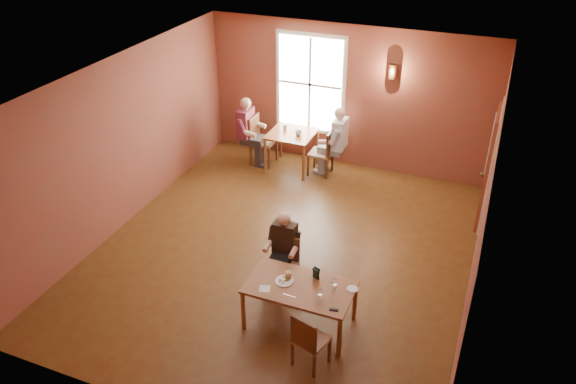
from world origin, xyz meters
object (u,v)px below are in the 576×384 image
at_px(main_table, 300,305).
at_px(chair_diner_main, 284,266).
at_px(diner_white, 322,143).
at_px(diner_main, 283,258).
at_px(chair_diner_maroon, 263,140).
at_px(chair_diner_white, 321,152).
at_px(chair_empty, 311,339).
at_px(diner_maroon, 262,132).
at_px(second_table, 292,151).

xyz_separation_m(main_table, chair_diner_main, (-0.50, 0.65, 0.08)).
height_order(main_table, diner_white, diner_white).
height_order(diner_main, chair_diner_maroon, diner_main).
bearing_deg(chair_diner_white, main_table, -164.84).
relative_size(diner_white, chair_diner_maroon, 1.34).
xyz_separation_m(chair_empty, diner_maroon, (-2.91, 5.00, 0.29)).
relative_size(diner_main, chair_diner_maroon, 1.10).
distance_m(diner_white, diner_maroon, 1.36).
relative_size(diner_main, second_table, 1.27).
bearing_deg(chair_empty, diner_maroon, 136.23).
bearing_deg(main_table, chair_diner_main, 127.57).
xyz_separation_m(diner_main, chair_diner_maroon, (-1.98, 3.75, -0.05)).
relative_size(second_table, diner_white, 0.65).
relative_size(main_table, diner_white, 1.02).
xyz_separation_m(chair_diner_white, diner_white, (0.03, 0.00, 0.22)).
relative_size(chair_empty, chair_diner_maroon, 0.81).
distance_m(main_table, chair_diner_main, 0.82).
height_order(chair_diner_white, chair_diner_maroon, chair_diner_maroon).
bearing_deg(second_table, chair_diner_white, 0.00).
bearing_deg(diner_white, diner_maroon, 90.00).
distance_m(diner_main, second_table, 3.99).
relative_size(chair_diner_main, chair_diner_white, 0.85).
bearing_deg(diner_white, chair_diner_white, 90.00).
bearing_deg(chair_empty, chair_diner_main, 141.05).
height_order(chair_diner_main, diner_main, diner_main).
xyz_separation_m(diner_main, chair_diner_white, (-0.68, 3.75, -0.09)).
height_order(diner_white, chair_diner_maroon, diner_white).
bearing_deg(diner_main, chair_empty, 125.67).
xyz_separation_m(diner_main, chair_empty, (0.90, -1.25, -0.16)).
height_order(diner_white, diner_maroon, diner_white).
bearing_deg(diner_maroon, chair_empty, 30.20).
height_order(chair_diner_main, diner_maroon, diner_maroon).
bearing_deg(second_table, chair_diner_maroon, 180.00).
distance_m(chair_empty, diner_maroon, 5.79).
distance_m(diner_main, diner_white, 3.81).
distance_m(chair_empty, diner_white, 5.24).
xyz_separation_m(second_table, chair_diner_white, (0.65, 0.00, 0.09)).
bearing_deg(chair_empty, second_table, 130.06).
relative_size(main_table, chair_empty, 1.70).
bearing_deg(main_table, diner_white, 104.79).
xyz_separation_m(second_table, diner_maroon, (-0.68, 0.00, 0.31)).
bearing_deg(chair_diner_white, diner_main, -169.67).
bearing_deg(chair_diner_white, second_table, 90.00).
relative_size(chair_diner_white, diner_maroon, 0.69).
bearing_deg(chair_diner_main, diner_maroon, -61.58).
bearing_deg(chair_diner_white, chair_diner_maroon, 90.00).
height_order(chair_diner_white, diner_maroon, diner_maroon).
bearing_deg(chair_empty, main_table, 138.24).
bearing_deg(diner_white, main_table, -165.21).
bearing_deg(chair_diner_main, diner_main, 90.00).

